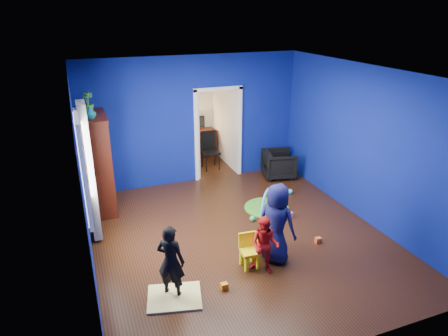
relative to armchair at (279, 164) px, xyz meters
name	(u,v)px	position (x,y,z in m)	size (l,w,h in m)	color
floor	(239,237)	(-1.96, -2.20, -0.33)	(5.00, 5.50, 0.01)	black
ceiling	(242,73)	(-1.96, -2.20, 2.57)	(5.00, 5.50, 0.01)	white
wall_back	(193,121)	(-1.96, 0.55, 1.12)	(5.00, 0.02, 2.90)	navy
wall_front	(343,248)	(-1.96, -4.95, 1.12)	(5.00, 0.02, 2.90)	navy
wall_left	(82,183)	(-4.46, -2.20, 1.12)	(0.02, 5.50, 2.90)	navy
wall_right	(364,144)	(0.54, -2.20, 1.12)	(0.02, 5.50, 2.90)	navy
alcove	(206,118)	(-1.36, 1.42, 0.92)	(1.00, 1.75, 2.50)	silver
armchair	(279,164)	(0.00, 0.00, 0.00)	(0.70, 0.73, 0.66)	black
child_black	(171,261)	(-3.45, -3.27, 0.22)	(0.40, 0.27, 1.11)	black
child_navy	(276,223)	(-1.68, -3.02, 0.33)	(0.65, 0.42, 1.33)	#0E0E33
toddler_red	(265,245)	(-1.99, -3.26, 0.14)	(0.46, 0.35, 0.94)	red
vase	(90,113)	(-4.17, -0.47, 1.74)	(0.21, 0.21, 0.22)	#0D5E6D
potted_plant	(88,102)	(-4.17, 0.05, 1.82)	(0.22, 0.22, 0.39)	#2F8230
tv_armoire	(96,164)	(-4.17, -0.17, 0.65)	(0.58, 1.14, 1.96)	#3A1109
crt_tv	(98,162)	(-4.13, -0.17, 0.69)	(0.46, 0.70, 0.54)	silver
yellow_blanket	(174,297)	(-3.45, -3.37, -0.31)	(0.75, 0.60, 0.03)	#F2E07A
hopper_ball	(265,241)	(-1.73, -2.77, -0.12)	(0.42, 0.42, 0.42)	yellow
kid_chair	(250,253)	(-2.14, -3.06, -0.08)	(0.28, 0.28, 0.50)	yellow
play_mat	(266,208)	(-1.00, -1.37, -0.32)	(0.91, 0.91, 0.02)	#479722
toy_arch	(267,207)	(-1.00, -1.37, -0.31)	(0.81, 0.81, 0.05)	#3F8CD8
window_left	(82,169)	(-4.44, -1.85, 1.22)	(0.03, 0.95, 1.55)	white
curtain	(90,173)	(-4.33, -1.30, 0.92)	(0.14, 0.42, 2.40)	slate
doorway	(218,135)	(-1.36, 0.55, 0.72)	(1.16, 0.10, 2.10)	white
study_desk	(199,143)	(-1.36, 2.06, 0.05)	(0.88, 0.44, 0.75)	#3D140A
desk_monitor	(197,122)	(-1.36, 2.18, 0.62)	(0.40, 0.05, 0.32)	black
desk_lamp	(188,124)	(-1.64, 2.12, 0.60)	(0.14, 0.14, 0.14)	#FFD88C
folding_chair	(211,151)	(-1.36, 1.10, 0.13)	(0.40, 0.40, 0.92)	black
book_shelf	(196,82)	(-1.36, 2.17, 1.69)	(0.88, 0.24, 0.04)	white
toy_0	(318,240)	(-0.75, -2.87, -0.28)	(0.10, 0.08, 0.10)	#F25328
toy_1	(290,191)	(-0.20, -0.94, -0.27)	(0.11, 0.11, 0.11)	#29B1EA
toy_2	(224,286)	(-2.72, -3.44, -0.28)	(0.10, 0.08, 0.10)	orange
toy_3	(252,218)	(-1.50, -1.75, -0.27)	(0.11, 0.11, 0.11)	green
toy_4	(290,215)	(-0.74, -1.87, -0.28)	(0.10, 0.08, 0.10)	#CF4DA3
toy_5	(288,217)	(-0.82, -1.94, -0.27)	(0.11, 0.11, 0.11)	red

